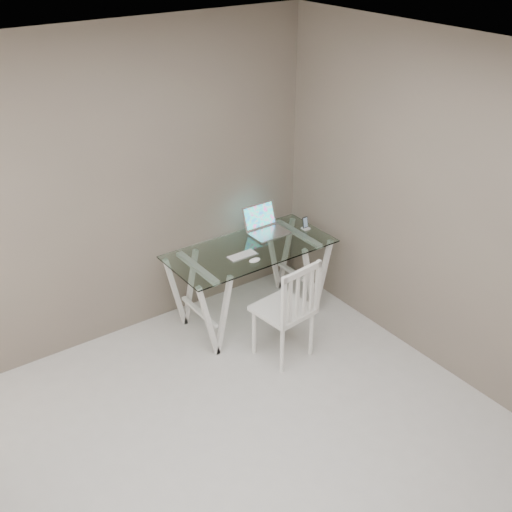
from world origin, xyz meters
The scene contains 7 objects.
room centered at (-0.06, 0.02, 1.72)m, with size 4.50×4.52×2.71m.
desk centered at (1.10, 1.71, 0.38)m, with size 1.50×0.70×0.75m.
chair centered at (1.02, 1.03, 0.52)m, with size 0.47×0.47×0.94m.
laptop centered at (1.40, 1.91, 0.80)m, with size 0.35×0.32×0.24m.
keyboard centered at (0.96, 1.64, 0.75)m, with size 0.27×0.12×0.01m, color silver.
mouse centered at (0.99, 1.49, 0.76)m, with size 0.11×0.06×0.03m, color white.
phone_dock centered at (1.74, 1.73, 0.78)m, with size 0.06×0.06×0.12m.
Camera 1 is at (-1.77, -2.41, 3.44)m, focal length 45.00 mm.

